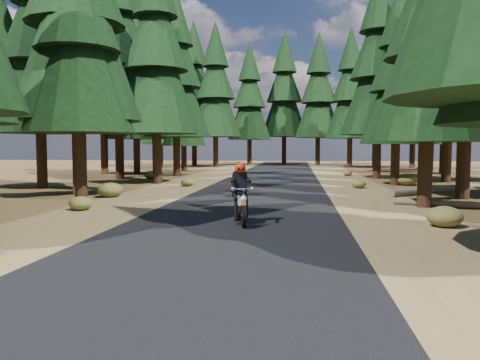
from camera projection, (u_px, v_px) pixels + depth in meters
The scene contains 10 objects.
ground at pixel (233, 225), 12.48m from camera, with size 120.00×120.00×0.00m, color #412D17.
road at pixel (252, 203), 17.43m from camera, with size 6.00×100.00×0.01m, color black.
shoulder_l at pixel (133, 201), 18.00m from camera, with size 3.20×100.00×0.01m, color brown.
shoulder_r at pixel (378, 205), 16.87m from camera, with size 3.20×100.00×0.01m, color brown.
pine_forest at pixel (274, 64), 32.77m from camera, with size 34.59×55.08×16.32m.
log_near at pixel (426, 190), 20.78m from camera, with size 0.32×0.32×4.96m, color #4C4233.
log_far at pixel (462, 205), 15.90m from camera, with size 0.24×0.24×4.43m, color #4C4233.
understory_shrubs at pixel (275, 192), 18.96m from camera, with size 16.43×32.02×0.66m.
rider_lead at pixel (241, 204), 12.54m from camera, with size 0.96×1.93×1.65m.
rider_follow at pixel (238, 185), 19.76m from camera, with size 0.74×1.67×1.44m.
Camera 1 is at (1.70, -12.25, 2.07)m, focal length 35.00 mm.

